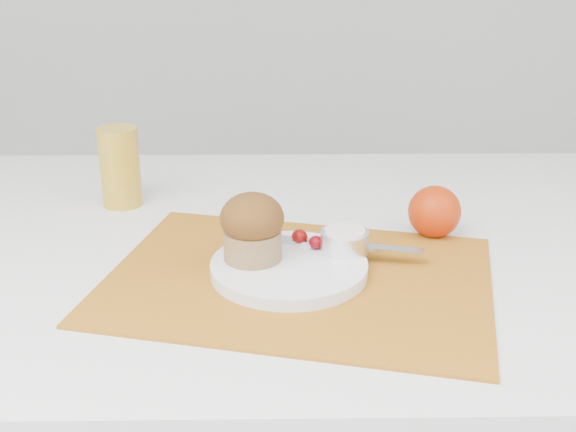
{
  "coord_description": "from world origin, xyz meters",
  "views": [
    {
      "loc": [
        -0.01,
        -0.88,
        1.17
      ],
      "look_at": [
        0.01,
        0.01,
        0.8
      ],
      "focal_mm": 45.0,
      "sensor_mm": 36.0,
      "label": 1
    }
  ],
  "objects_px": {
    "plate": "(289,268)",
    "muffin": "(252,227)",
    "juice_glass": "(120,167)",
    "orange": "(434,212)"
  },
  "relations": [
    {
      "from": "muffin",
      "to": "plate",
      "type": "bearing_deg",
      "value": -15.02
    },
    {
      "from": "plate",
      "to": "muffin",
      "type": "xyz_separation_m",
      "value": [
        -0.05,
        0.01,
        0.05
      ]
    },
    {
      "from": "orange",
      "to": "juice_glass",
      "type": "bearing_deg",
      "value": 164.24
    },
    {
      "from": "juice_glass",
      "to": "muffin",
      "type": "relative_size",
      "value": 1.33
    },
    {
      "from": "plate",
      "to": "muffin",
      "type": "height_order",
      "value": "muffin"
    },
    {
      "from": "juice_glass",
      "to": "muffin",
      "type": "distance_m",
      "value": 0.32
    },
    {
      "from": "orange",
      "to": "muffin",
      "type": "xyz_separation_m",
      "value": [
        -0.25,
        -0.11,
        0.03
      ]
    },
    {
      "from": "plate",
      "to": "juice_glass",
      "type": "bearing_deg",
      "value": 135.37
    },
    {
      "from": "juice_glass",
      "to": "plate",
      "type": "bearing_deg",
      "value": -44.63
    },
    {
      "from": "plate",
      "to": "juice_glass",
      "type": "height_order",
      "value": "juice_glass"
    }
  ]
}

